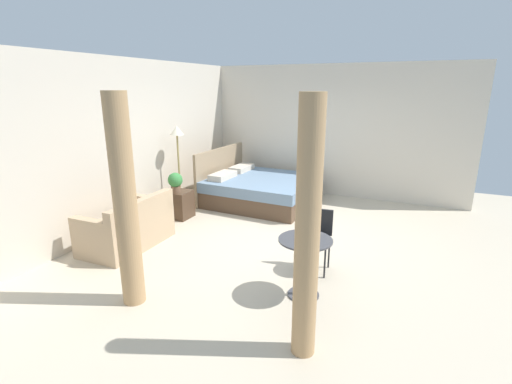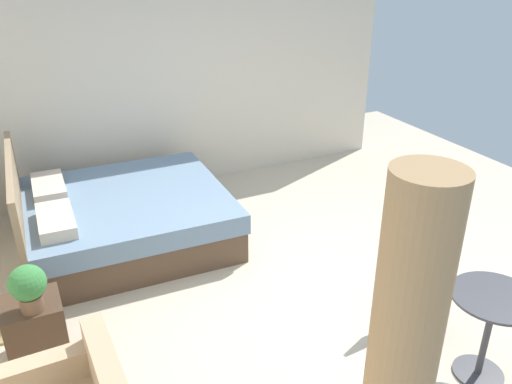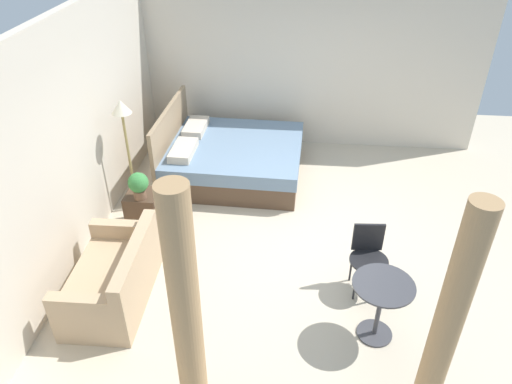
{
  "view_description": "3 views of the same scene",
  "coord_description": "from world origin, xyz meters",
  "px_view_note": "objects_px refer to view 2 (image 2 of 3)",
  "views": [
    {
      "loc": [
        -5.38,
        -1.87,
        2.39
      ],
      "look_at": [
        -0.0,
        0.61,
        0.69
      ],
      "focal_mm": 25.98,
      "sensor_mm": 36.0,
      "label": 1
    },
    {
      "loc": [
        -3.61,
        2.07,
        2.96
      ],
      "look_at": [
        0.24,
        0.21,
        0.93
      ],
      "focal_mm": 37.02,
      "sensor_mm": 36.0,
      "label": 2
    },
    {
      "loc": [
        -5.17,
        0.16,
        4.06
      ],
      "look_at": [
        -0.05,
        0.66,
        0.69
      ],
      "focal_mm": 33.77,
      "sensor_mm": 36.0,
      "label": 3
    }
  ],
  "objects_px": {
    "nightstand": "(36,330)",
    "balcony_table": "(490,321)",
    "cafe_chair_near_window": "(415,271)",
    "potted_plant": "(28,286)",
    "bed": "(121,217)"
  },
  "relations": [
    {
      "from": "nightstand",
      "to": "balcony_table",
      "type": "bearing_deg",
      "value": -119.02
    },
    {
      "from": "bed",
      "to": "balcony_table",
      "type": "height_order",
      "value": "bed"
    },
    {
      "from": "bed",
      "to": "cafe_chair_near_window",
      "type": "bearing_deg",
      "value": -141.19
    },
    {
      "from": "balcony_table",
      "to": "potted_plant",
      "type": "bearing_deg",
      "value": 62.34
    },
    {
      "from": "nightstand",
      "to": "balcony_table",
      "type": "relative_size",
      "value": 0.71
    },
    {
      "from": "nightstand",
      "to": "balcony_table",
      "type": "xyz_separation_m",
      "value": [
        -1.64,
        -2.96,
        0.24
      ]
    },
    {
      "from": "nightstand",
      "to": "potted_plant",
      "type": "height_order",
      "value": "potted_plant"
    },
    {
      "from": "potted_plant",
      "to": "balcony_table",
      "type": "relative_size",
      "value": 0.52
    },
    {
      "from": "bed",
      "to": "nightstand",
      "type": "bearing_deg",
      "value": 145.99
    },
    {
      "from": "nightstand",
      "to": "bed",
      "type": "bearing_deg",
      "value": -34.01
    },
    {
      "from": "nightstand",
      "to": "cafe_chair_near_window",
      "type": "distance_m",
      "value": 3.05
    },
    {
      "from": "bed",
      "to": "potted_plant",
      "type": "height_order",
      "value": "bed"
    },
    {
      "from": "nightstand",
      "to": "potted_plant",
      "type": "bearing_deg",
      "value": -170.41
    },
    {
      "from": "cafe_chair_near_window",
      "to": "nightstand",
      "type": "bearing_deg",
      "value": 72.68
    },
    {
      "from": "potted_plant",
      "to": "cafe_chair_near_window",
      "type": "distance_m",
      "value": 3.01
    }
  ]
}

